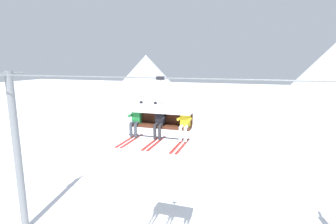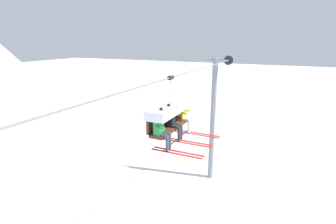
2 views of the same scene
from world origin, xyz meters
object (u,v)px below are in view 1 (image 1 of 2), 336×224
(skier_black, at_px, (159,120))
(skier_yellow, at_px, (184,123))
(skier_green, at_px, (136,119))
(lift_tower_near, at_px, (17,150))
(chairlift_chair, at_px, (161,112))

(skier_black, distance_m, skier_yellow, 0.93)
(skier_green, relative_size, skier_black, 1.00)
(skier_yellow, bearing_deg, lift_tower_near, 173.93)
(lift_tower_near, distance_m, skier_black, 8.18)
(lift_tower_near, bearing_deg, skier_yellow, -6.07)
(skier_green, distance_m, skier_black, 0.92)
(chairlift_chair, height_order, skier_yellow, chairlift_chair)
(chairlift_chair, bearing_deg, skier_green, -166.86)
(skier_green, distance_m, skier_yellow, 1.84)
(lift_tower_near, height_order, skier_green, lift_tower_near)
(lift_tower_near, height_order, skier_black, lift_tower_near)
(skier_black, bearing_deg, chairlift_chair, 89.11)
(skier_green, bearing_deg, skier_black, 0.00)
(lift_tower_near, relative_size, skier_yellow, 4.90)
(skier_green, bearing_deg, lift_tower_near, 172.38)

